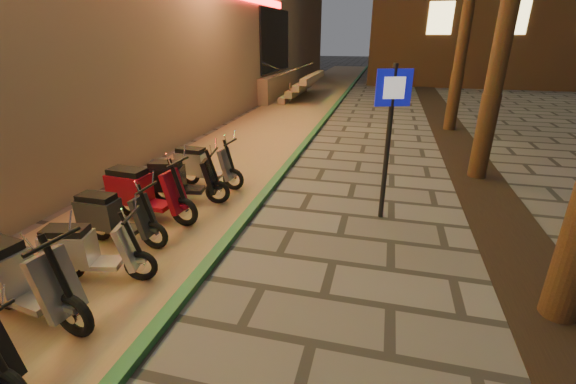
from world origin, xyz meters
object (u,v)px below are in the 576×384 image
(scooter_5, at_px, (15,278))
(scooter_8, at_px, (142,192))
(scooter_10, at_px, (202,165))
(scooter_7, at_px, (112,217))
(pedestrian_sign, at_px, (390,123))
(scooter_9, at_px, (179,180))
(scooter_6, at_px, (87,251))

(scooter_5, distance_m, scooter_8, 2.66)
(scooter_10, bearing_deg, scooter_7, -91.75)
(pedestrian_sign, xyz_separation_m, scooter_9, (-3.89, -0.33, -1.27))
(scooter_5, distance_m, scooter_7, 1.79)
(scooter_5, xyz_separation_m, scooter_10, (0.16, 4.44, -0.06))
(scooter_7, bearing_deg, pedestrian_sign, 26.90)
(scooter_5, height_order, scooter_9, scooter_5)
(scooter_6, height_order, scooter_7, scooter_7)
(scooter_5, bearing_deg, scooter_7, 101.09)
(pedestrian_sign, distance_m, scooter_9, 4.10)
(scooter_9, bearing_deg, scooter_5, -103.55)
(scooter_5, relative_size, scooter_6, 1.21)
(scooter_9, bearing_deg, pedestrian_sign, -6.37)
(scooter_6, distance_m, scooter_9, 2.67)
(scooter_8, bearing_deg, scooter_6, -74.52)
(pedestrian_sign, relative_size, scooter_7, 1.79)
(scooter_9, distance_m, scooter_10, 0.95)
(scooter_8, xyz_separation_m, scooter_10, (0.27, 1.78, -0.05))
(scooter_8, distance_m, scooter_10, 1.80)
(pedestrian_sign, bearing_deg, scooter_8, 176.58)
(scooter_10, bearing_deg, pedestrian_sign, -5.55)
(scooter_8, distance_m, scooter_9, 0.87)
(pedestrian_sign, distance_m, scooter_10, 4.12)
(scooter_6, relative_size, scooter_8, 0.85)
(scooter_6, xyz_separation_m, scooter_8, (-0.36, 1.84, 0.08))
(pedestrian_sign, distance_m, scooter_8, 4.47)
(pedestrian_sign, bearing_deg, scooter_9, 165.84)
(pedestrian_sign, relative_size, scooter_5, 1.51)
(scooter_7, relative_size, scooter_9, 0.95)
(scooter_10, bearing_deg, scooter_9, -87.46)
(scooter_6, bearing_deg, scooter_9, 79.15)
(pedestrian_sign, bearing_deg, scooter_5, -155.56)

